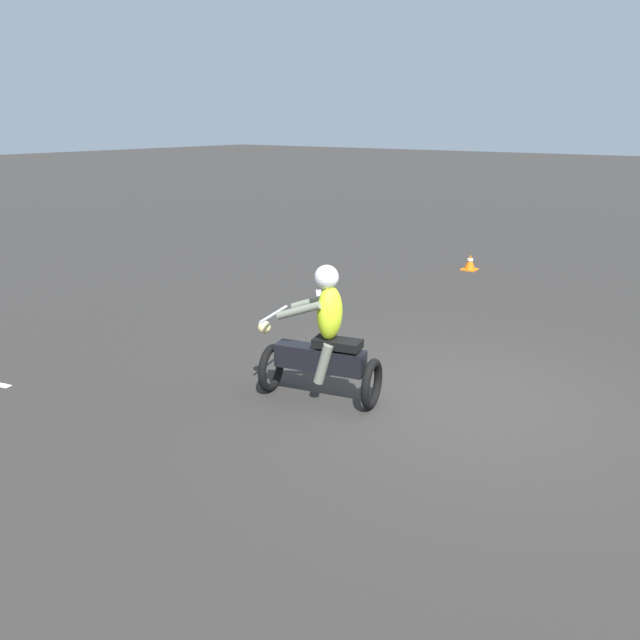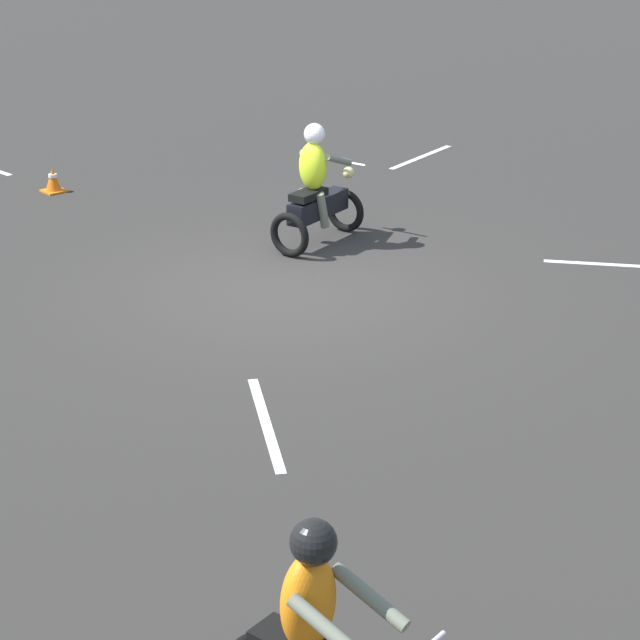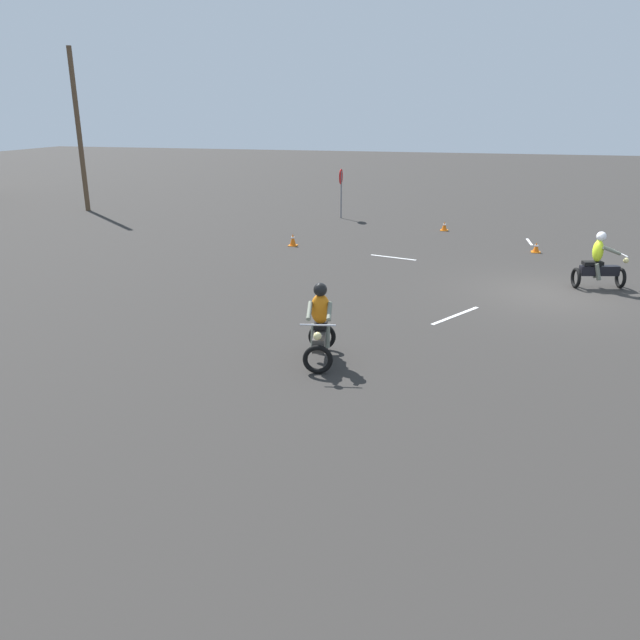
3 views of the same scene
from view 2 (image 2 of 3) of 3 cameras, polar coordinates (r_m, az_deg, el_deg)
The scene contains 6 objects.
ground_plane at distance 15.18m, azimuth -1.61°, elevation 1.42°, with size 120.00×120.00×0.00m, color #2D2B28.
motorcycle_rider_foreground at distance 16.55m, azimuth -0.16°, elevation 5.86°, with size 0.95×1.56×1.66m.
traffic_cone_near_left at distance 19.53m, azimuth -12.11°, elevation 6.26°, with size 0.32×0.32×0.38m.
lane_stripe_nw at distance 11.89m, azimuth -2.49°, elevation -4.72°, with size 0.10×2.00×0.01m, color silver.
lane_stripe_sw at distance 16.44m, azimuth 13.80°, elevation 2.44°, with size 0.10×2.07×0.01m, color silver.
lane_stripe_s at distance 21.20m, azimuth 4.64°, elevation 7.44°, with size 0.10×1.87×0.01m, color silver.
Camera 2 is at (-10.96, 9.01, 5.39)m, focal length 70.00 mm.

